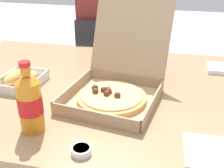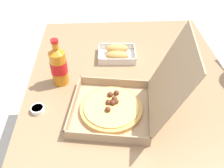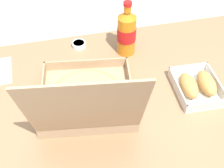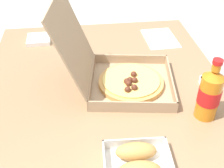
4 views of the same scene
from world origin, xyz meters
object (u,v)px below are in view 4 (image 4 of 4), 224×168
(pizza_box_open, at_px, (120,75))
(dipping_sauce_cup, at_px, (206,80))
(paper_menu, at_px, (160,38))
(bread_side_box, at_px, (138,162))
(cola_bottle, at_px, (210,94))
(napkin_pile, at_px, (39,39))

(pizza_box_open, xyz_separation_m, dipping_sauce_cup, (-0.02, -0.34, -0.04))
(paper_menu, distance_m, dipping_sauce_cup, 0.39)
(pizza_box_open, distance_m, dipping_sauce_cup, 0.34)
(bread_side_box, bearing_deg, cola_bottle, -55.54)
(bread_side_box, relative_size, paper_menu, 0.94)
(paper_menu, height_order, napkin_pile, napkin_pile)
(bread_side_box, bearing_deg, dipping_sauce_cup, -43.50)
(pizza_box_open, bearing_deg, napkin_pile, 40.15)
(paper_menu, bearing_deg, napkin_pile, 83.35)
(bread_side_box, distance_m, dipping_sauce_cup, 0.50)
(cola_bottle, height_order, napkin_pile, cola_bottle)
(bread_side_box, height_order, cola_bottle, cola_bottle)
(cola_bottle, height_order, paper_menu, cola_bottle)
(paper_menu, xyz_separation_m, napkin_pile, (0.05, 0.59, 0.01))
(napkin_pile, bearing_deg, dipping_sauce_cup, -122.19)
(pizza_box_open, xyz_separation_m, paper_menu, (0.36, -0.25, -0.05))
(dipping_sauce_cup, bearing_deg, bread_side_box, 136.50)
(bread_side_box, xyz_separation_m, paper_menu, (0.74, -0.26, -0.02))
(cola_bottle, bearing_deg, dipping_sauce_cup, -22.99)
(pizza_box_open, xyz_separation_m, bread_side_box, (-0.39, 0.01, -0.02))
(paper_menu, distance_m, napkin_pile, 0.60)
(paper_menu, xyz_separation_m, dipping_sauce_cup, (-0.38, -0.08, 0.01))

